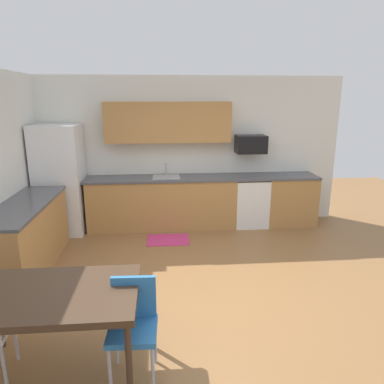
{
  "coord_description": "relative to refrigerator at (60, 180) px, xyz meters",
  "views": [
    {
      "loc": [
        -0.43,
        -3.95,
        2.31
      ],
      "look_at": [
        0.0,
        1.0,
        1.0
      ],
      "focal_mm": 33.37,
      "sensor_mm": 36.0,
      "label": 1
    }
  ],
  "objects": [
    {
      "name": "ground_plane",
      "position": [
        2.18,
        -2.22,
        -0.94
      ],
      "size": [
        12.0,
        12.0,
        0.0
      ],
      "primitive_type": "plane",
      "color": "olive"
    },
    {
      "name": "wall_back",
      "position": [
        2.18,
        0.43,
        0.41
      ],
      "size": [
        5.8,
        0.1,
        2.7
      ],
      "primitive_type": "cube",
      "color": "silver",
      "rests_on": "ground"
    },
    {
      "name": "cabinet_run_back",
      "position": [
        1.75,
        0.08,
        -0.49
      ],
      "size": [
        2.64,
        0.6,
        0.9
      ],
      "primitive_type": "cube",
      "color": "#AD7A42",
      "rests_on": "ground"
    },
    {
      "name": "cabinet_run_back_right",
      "position": [
        4.13,
        0.08,
        -0.49
      ],
      "size": [
        0.91,
        0.6,
        0.9
      ],
      "primitive_type": "cube",
      "color": "#AD7A42",
      "rests_on": "ground"
    },
    {
      "name": "cabinet_run_left",
      "position": [
        -0.12,
        -1.42,
        -0.49
      ],
      "size": [
        0.6,
        2.0,
        0.9
      ],
      "primitive_type": "cube",
      "color": "#AD7A42",
      "rests_on": "ground"
    },
    {
      "name": "countertop_back",
      "position": [
        2.18,
        0.08,
        -0.02
      ],
      "size": [
        4.8,
        0.64,
        0.04
      ],
      "primitive_type": "cube",
      "color": "#4C4C51",
      "rests_on": "cabinet_run_back"
    },
    {
      "name": "countertop_left",
      "position": [
        -0.12,
        -1.42,
        -0.02
      ],
      "size": [
        0.64,
        2.0,
        0.04
      ],
      "primitive_type": "cube",
      "color": "#4C4C51",
      "rests_on": "cabinet_run_left"
    },
    {
      "name": "upper_cabinets_back",
      "position": [
        1.88,
        0.21,
        0.96
      ],
      "size": [
        2.2,
        0.34,
        0.7
      ],
      "primitive_type": "cube",
      "color": "#AD7A42"
    },
    {
      "name": "refrigerator",
      "position": [
        0.0,
        0.0,
        0.0
      ],
      "size": [
        0.76,
        0.7,
        1.88
      ],
      "primitive_type": "cube",
      "color": "white",
      "rests_on": "ground"
    },
    {
      "name": "oven_range",
      "position": [
        3.37,
        0.08,
        -0.49
      ],
      "size": [
        0.6,
        0.6,
        0.91
      ],
      "color": "white",
      "rests_on": "ground"
    },
    {
      "name": "microwave",
      "position": [
        3.37,
        0.18,
        0.56
      ],
      "size": [
        0.54,
        0.36,
        0.32
      ],
      "primitive_type": "cube",
      "color": "black"
    },
    {
      "name": "sink_basin",
      "position": [
        1.83,
        0.08,
        -0.06
      ],
      "size": [
        0.48,
        0.4,
        0.14
      ],
      "primitive_type": "cube",
      "color": "#A5A8AD",
      "rests_on": "countertop_back"
    },
    {
      "name": "sink_faucet",
      "position": [
        1.83,
        0.26,
        0.1
      ],
      "size": [
        0.02,
        0.02,
        0.24
      ],
      "primitive_type": "cylinder",
      "color": "#B2B5BA",
      "rests_on": "countertop_back"
    },
    {
      "name": "dining_table",
      "position": [
        0.83,
        -3.47,
        -0.23
      ],
      "size": [
        1.4,
        0.9,
        0.78
      ],
      "color": "#422D1E",
      "rests_on": "ground"
    },
    {
      "name": "chair_near_table",
      "position": [
        1.49,
        -3.51,
        -0.44
      ],
      "size": [
        0.41,
        0.41,
        0.85
      ],
      "color": "#2D72B7",
      "rests_on": "ground"
    },
    {
      "name": "floor_mat",
      "position": [
        1.83,
        -0.57,
        -0.94
      ],
      "size": [
        0.7,
        0.5,
        0.01
      ],
      "primitive_type": "cube",
      "color": "#CC3372",
      "rests_on": "ground"
    }
  ]
}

